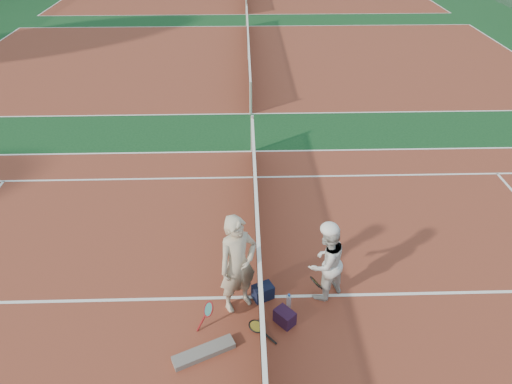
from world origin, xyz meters
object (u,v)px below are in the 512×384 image
racket_red (209,315)px  sports_bag_purple (285,317)px  sports_bag_navy (263,292)px  player_a (238,264)px  player_b (326,262)px  racket_black_held (315,287)px  water_bottle (289,302)px  racket_spare (256,327)px  net_main (259,277)px

racket_red → sports_bag_purple: size_ratio=1.56×
sports_bag_navy → player_a: bearing=-161.4°
player_b → racket_red: bearing=-17.2°
player_b → racket_black_held: size_ratio=3.14×
player_b → water_bottle: size_ratio=5.28×
racket_spare → player_a: bearing=-16.2°
sports_bag_navy → net_main: bearing=173.8°
net_main → racket_spare: net_main is taller
racket_black_held → racket_spare: racket_black_held is taller
racket_red → racket_spare: (0.80, -0.09, -0.23)m
player_a → player_b: size_ratio=1.24×
sports_bag_purple → player_a: bearing=150.8°
player_a → racket_black_held: 1.56m
player_a → sports_bag_purple: (0.79, -0.44, -0.84)m
racket_red → racket_black_held: size_ratio=1.06×
net_main → racket_black_held: 1.04m
player_a → racket_spare: player_a is taller
sports_bag_navy → player_b: bearing=3.2°
net_main → racket_red: net_main is taller
net_main → water_bottle: bearing=-26.6°
player_a → racket_spare: 1.13m
player_b → racket_spare: 1.65m
player_b → sports_bag_navy: 1.29m
racket_spare → water_bottle: size_ratio=2.00×
racket_black_held → racket_red: bearing=-3.6°
net_main → sports_bag_purple: (0.42, -0.60, -0.37)m
net_main → racket_black_held: bearing=-1.5°
player_b → racket_red: size_ratio=2.96×
net_main → player_b: size_ratio=6.93×
sports_bag_purple → sports_bag_navy: bearing=120.8°
racket_spare → sports_bag_purple: size_ratio=1.74×
player_a → sports_bag_purple: size_ratio=5.69×
player_a → sports_bag_navy: (0.44, 0.15, -0.84)m
racket_black_held → water_bottle: racket_black_held is taller
player_b → sports_bag_navy: bearing=-32.4°
racket_black_held → sports_bag_purple: racket_black_held is taller
player_a → racket_red: player_a is taller
player_a → racket_black_held: bearing=-26.3°
net_main → player_b: (1.18, 0.05, 0.28)m
sports_bag_purple → water_bottle: bearing=73.7°
racket_black_held → racket_spare: size_ratio=0.84×
player_a → sports_bag_purple: 1.23m
net_main → player_a: bearing=-157.0°
net_main → racket_black_held: size_ratio=21.76×
player_a → player_b: player_a is taller
player_b → sports_bag_purple: 1.19m
water_bottle → player_a: bearing=173.2°
racket_black_held → water_bottle: 0.55m
player_a → sports_bag_navy: 0.96m
net_main → player_b: 1.21m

